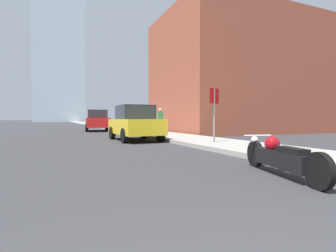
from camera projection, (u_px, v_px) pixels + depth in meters
The scene contains 7 objects.
sidewalk at pixel (98, 125), 39.33m from camera, with size 2.71×240.00×0.15m.
brick_storefront at pixel (243, 77), 21.36m from camera, with size 13.34×8.76×8.89m.
motorcycle at pixel (280, 157), 4.86m from camera, with size 0.87×2.46×0.72m.
parked_car_yellow at pixel (135, 123), 12.73m from camera, with size 1.95×3.87×1.71m.
parked_car_red at pixel (97, 121), 22.38m from camera, with size 2.24×4.34×1.81m.
stop_sign at pixel (214, 105), 10.19m from camera, with size 0.57×0.26×2.10m.
pedestrian at pixel (160, 120), 17.65m from camera, with size 0.36×0.23×1.61m.
Camera 1 is at (-0.71, -0.27, 1.06)m, focal length 28.00 mm.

